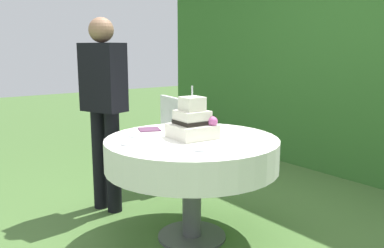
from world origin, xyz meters
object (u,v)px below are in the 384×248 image
(garden_chair, at_px, (162,133))
(standing_person, at_px, (104,102))
(serving_plate_far, at_px, (201,149))
(serving_plate_right, at_px, (129,144))
(wedding_cake, at_px, (193,123))
(napkin_stack, at_px, (149,129))
(cake_table, at_px, (192,154))
(serving_plate_near, at_px, (139,135))
(serving_plate_left, at_px, (173,129))

(garden_chair, bearing_deg, standing_person, -72.10)
(serving_plate_far, bearing_deg, serving_plate_right, -144.36)
(wedding_cake, distance_m, garden_chair, 1.20)
(napkin_stack, height_order, standing_person, standing_person)
(cake_table, bearing_deg, garden_chair, 157.44)
(cake_table, distance_m, standing_person, 0.94)
(napkin_stack, xyz_separation_m, garden_chair, (-0.65, 0.53, -0.20))
(wedding_cake, xyz_separation_m, serving_plate_near, (-0.27, -0.28, -0.10))
(serving_plate_near, height_order, garden_chair, garden_chair)
(serving_plate_near, bearing_deg, serving_plate_far, 10.38)
(cake_table, xyz_separation_m, napkin_stack, (-0.43, -0.08, 0.12))
(serving_plate_far, distance_m, garden_chair, 1.52)
(garden_chair, bearing_deg, serving_plate_near, -41.50)
(napkin_stack, distance_m, garden_chair, 0.86)
(serving_plate_near, bearing_deg, garden_chair, 138.50)
(garden_chair, bearing_deg, napkin_stack, -39.30)
(serving_plate_near, distance_m, serving_plate_left, 0.32)
(serving_plate_far, xyz_separation_m, serving_plate_left, (-0.62, 0.22, 0.00))
(garden_chair, relative_size, standing_person, 0.56)
(serving_plate_right, bearing_deg, wedding_cake, 78.99)
(cake_table, xyz_separation_m, serving_plate_near, (-0.28, -0.26, 0.12))
(wedding_cake, relative_size, napkin_stack, 2.31)
(serving_plate_far, xyz_separation_m, garden_chair, (-1.38, 0.61, -0.20))
(serving_plate_far, distance_m, serving_plate_left, 0.66)
(garden_chair, bearing_deg, serving_plate_left, -27.07)
(wedding_cake, distance_m, napkin_stack, 0.45)
(wedding_cake, relative_size, serving_plate_right, 3.43)
(cake_table, bearing_deg, serving_plate_near, -137.00)
(wedding_cake, distance_m, serving_plate_far, 0.37)
(napkin_stack, bearing_deg, wedding_cake, 12.98)
(garden_chair, bearing_deg, serving_plate_far, -23.65)
(wedding_cake, bearing_deg, garden_chair, 157.98)
(serving_plate_near, relative_size, garden_chair, 0.16)
(serving_plate_far, distance_m, serving_plate_right, 0.49)
(cake_table, relative_size, garden_chair, 1.37)
(serving_plate_right, height_order, standing_person, standing_person)
(napkin_stack, bearing_deg, standing_person, -157.95)
(serving_plate_left, xyz_separation_m, standing_person, (-0.53, -0.31, 0.18))
(cake_table, bearing_deg, serving_plate_left, 169.26)
(serving_plate_right, bearing_deg, cake_table, 77.31)
(serving_plate_left, relative_size, serving_plate_right, 1.08)
(wedding_cake, distance_m, serving_plate_left, 0.33)
(serving_plate_far, xyz_separation_m, napkin_stack, (-0.73, 0.07, -0.00))
(cake_table, distance_m, serving_plate_left, 0.35)
(cake_table, height_order, serving_plate_near, serving_plate_near)
(serving_plate_left, bearing_deg, serving_plate_far, -19.19)
(cake_table, xyz_separation_m, serving_plate_left, (-0.32, 0.06, 0.12))
(serving_plate_near, xyz_separation_m, serving_plate_right, (0.18, -0.18, 0.00))
(serving_plate_left, height_order, standing_person, standing_person)
(serving_plate_right, xyz_separation_m, napkin_stack, (-0.33, 0.36, -0.00))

